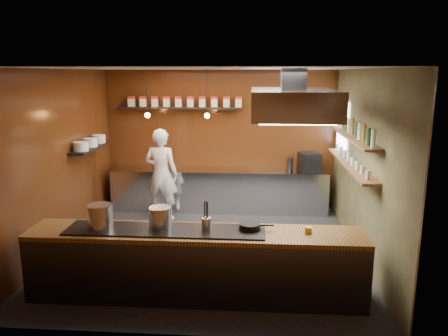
# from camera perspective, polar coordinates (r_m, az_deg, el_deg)

# --- Properties ---
(floor) EXTENTS (5.00, 5.00, 0.00)m
(floor) POSITION_cam_1_polar(r_m,az_deg,el_deg) (7.56, -1.99, -10.52)
(floor) COLOR black
(floor) RESTS_ON ground
(back_wall) EXTENTS (5.00, 0.00, 5.00)m
(back_wall) POSITION_cam_1_polar(r_m,az_deg,el_deg) (9.56, -0.49, 3.72)
(back_wall) COLOR #3D1B0B
(back_wall) RESTS_ON ground
(left_wall) EXTENTS (0.00, 5.00, 5.00)m
(left_wall) POSITION_cam_1_polar(r_m,az_deg,el_deg) (7.78, -20.71, 0.91)
(left_wall) COLOR #3D1B0B
(left_wall) RESTS_ON ground
(right_wall) EXTENTS (0.00, 5.00, 5.00)m
(right_wall) POSITION_cam_1_polar(r_m,az_deg,el_deg) (7.29, 17.87, 0.37)
(right_wall) COLOR #413C25
(right_wall) RESTS_ON ground
(ceiling) EXTENTS (5.00, 5.00, 0.00)m
(ceiling) POSITION_cam_1_polar(r_m,az_deg,el_deg) (6.96, -2.18, 12.86)
(ceiling) COLOR silver
(ceiling) RESTS_ON back_wall
(window_pane) EXTENTS (0.00, 1.00, 1.00)m
(window_pane) POSITION_cam_1_polar(r_m,az_deg,el_deg) (8.85, 15.17, 5.20)
(window_pane) COLOR white
(window_pane) RESTS_ON right_wall
(prep_counter) EXTENTS (4.60, 0.65, 0.90)m
(prep_counter) POSITION_cam_1_polar(r_m,az_deg,el_deg) (9.46, -0.63, -2.88)
(prep_counter) COLOR silver
(prep_counter) RESTS_ON floor
(pass_counter) EXTENTS (4.40, 0.72, 0.94)m
(pass_counter) POSITION_cam_1_polar(r_m,az_deg,el_deg) (5.92, -3.72, -12.37)
(pass_counter) COLOR #38383D
(pass_counter) RESTS_ON floor
(tin_shelf) EXTENTS (2.60, 0.26, 0.04)m
(tin_shelf) POSITION_cam_1_polar(r_m,az_deg,el_deg) (9.46, -6.06, 7.83)
(tin_shelf) COLOR black
(tin_shelf) RESTS_ON back_wall
(plate_shelf) EXTENTS (0.30, 1.40, 0.04)m
(plate_shelf) POSITION_cam_1_polar(r_m,az_deg,el_deg) (8.62, -17.03, 2.55)
(plate_shelf) COLOR black
(plate_shelf) RESTS_ON left_wall
(bottle_shelf_upper) EXTENTS (0.26, 2.80, 0.04)m
(bottle_shelf_upper) POSITION_cam_1_polar(r_m,az_deg,el_deg) (7.47, 16.36, 4.03)
(bottle_shelf_upper) COLOR brown
(bottle_shelf_upper) RESTS_ON right_wall
(bottle_shelf_lower) EXTENTS (0.26, 2.80, 0.04)m
(bottle_shelf_lower) POSITION_cam_1_polar(r_m,az_deg,el_deg) (7.55, 16.14, 0.49)
(bottle_shelf_lower) COLOR brown
(bottle_shelf_lower) RESTS_ON right_wall
(extractor_hood) EXTENTS (1.20, 2.00, 0.72)m
(extractor_hood) POSITION_cam_1_polar(r_m,az_deg,el_deg) (6.56, 8.96, 8.43)
(extractor_hood) COLOR #38383D
(extractor_hood) RESTS_ON ceiling
(pendant_left) EXTENTS (0.10, 0.10, 0.95)m
(pendant_left) POSITION_cam_1_polar(r_m,az_deg,el_deg) (8.92, -9.98, 7.13)
(pendant_left) COLOR black
(pendant_left) RESTS_ON ceiling
(pendant_right) EXTENTS (0.10, 0.10, 0.95)m
(pendant_right) POSITION_cam_1_polar(r_m,az_deg,el_deg) (8.71, -2.24, 7.18)
(pendant_right) COLOR black
(pendant_right) RESTS_ON ceiling
(storage_tins) EXTENTS (2.43, 0.13, 0.22)m
(storage_tins) POSITION_cam_1_polar(r_m,az_deg,el_deg) (9.42, -5.17, 8.63)
(storage_tins) COLOR #BFB59E
(storage_tins) RESTS_ON tin_shelf
(plate_stacks) EXTENTS (0.26, 1.16, 0.16)m
(plate_stacks) POSITION_cam_1_polar(r_m,az_deg,el_deg) (8.60, -17.07, 3.21)
(plate_stacks) COLOR silver
(plate_stacks) RESTS_ON plate_shelf
(bottles) EXTENTS (0.06, 2.66, 0.24)m
(bottles) POSITION_cam_1_polar(r_m,az_deg,el_deg) (7.45, 16.42, 5.09)
(bottles) COLOR silver
(bottles) RESTS_ON bottle_shelf_upper
(wine_glasses) EXTENTS (0.07, 2.37, 0.13)m
(wine_glasses) POSITION_cam_1_polar(r_m,az_deg,el_deg) (7.53, 16.18, 1.13)
(wine_glasses) COLOR silver
(wine_glasses) RESTS_ON bottle_shelf_lower
(stockpot_large) EXTENTS (0.38, 0.38, 0.32)m
(stockpot_large) POSITION_cam_1_polar(r_m,az_deg,el_deg) (5.96, -15.89, -6.11)
(stockpot_large) COLOR silver
(stockpot_large) RESTS_ON pass_counter
(stockpot_small) EXTENTS (0.31, 0.31, 0.28)m
(stockpot_small) POSITION_cam_1_polar(r_m,az_deg,el_deg) (5.83, -8.34, -6.38)
(stockpot_small) COLOR silver
(stockpot_small) RESTS_ON pass_counter
(utensil_crock) EXTENTS (0.16, 0.16, 0.16)m
(utensil_crock) POSITION_cam_1_polar(r_m,az_deg,el_deg) (5.70, -2.33, -7.29)
(utensil_crock) COLOR silver
(utensil_crock) RESTS_ON pass_counter
(frying_pan) EXTENTS (0.46, 0.29, 0.07)m
(frying_pan) POSITION_cam_1_polar(r_m,az_deg,el_deg) (5.76, 3.41, -7.61)
(frying_pan) COLOR black
(frying_pan) RESTS_ON pass_counter
(butter_jar) EXTENTS (0.10, 0.10, 0.08)m
(butter_jar) POSITION_cam_1_polar(r_m,az_deg,el_deg) (5.76, 10.94, -7.96)
(butter_jar) COLOR gold
(butter_jar) RESTS_ON pass_counter
(espresso_machine) EXTENTS (0.49, 0.48, 0.40)m
(espresso_machine) POSITION_cam_1_polar(r_m,az_deg,el_deg) (9.33, 11.08, 0.77)
(espresso_machine) COLOR black
(espresso_machine) RESTS_ON prep_counter
(chef) EXTENTS (0.74, 0.54, 1.86)m
(chef) POSITION_cam_1_polar(r_m,az_deg,el_deg) (8.87, -8.18, -0.84)
(chef) COLOR white
(chef) RESTS_ON floor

